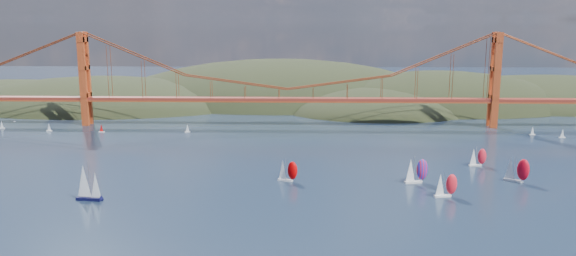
# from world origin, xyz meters

# --- Properties ---
(ground) EXTENTS (1200.00, 1200.00, 0.00)m
(ground) POSITION_xyz_m (0.00, 0.00, 0.00)
(ground) COLOR black
(ground) RESTS_ON ground
(headlands) EXTENTS (725.00, 225.00, 96.00)m
(headlands) POSITION_xyz_m (44.95, 278.29, -12.46)
(headlands) COLOR black
(headlands) RESTS_ON ground
(bridge) EXTENTS (552.00, 12.00, 55.00)m
(bridge) POSITION_xyz_m (-1.75, 180.00, 32.23)
(bridge) COLOR maroon
(bridge) RESTS_ON ground
(sloop_navy) EXTENTS (9.19, 5.51, 13.93)m
(sloop_navy) POSITION_xyz_m (-65.26, 38.44, 6.15)
(sloop_navy) COLOR black
(sloop_navy) RESTS_ON ground
(racer_0) EXTENTS (8.21, 5.28, 9.18)m
(racer_0) POSITION_xyz_m (3.61, 63.96, 4.34)
(racer_0) COLOR white
(racer_0) RESTS_ON ground
(racer_1) EXTENTS (8.34, 4.17, 9.38)m
(racer_1) POSITION_xyz_m (60.43, 45.99, 4.43)
(racer_1) COLOR white
(racer_1) RESTS_ON ground
(racer_2) EXTENTS (9.30, 7.81, 10.72)m
(racer_2) POSITION_xyz_m (92.45, 65.85, 5.07)
(racer_2) COLOR white
(racer_2) RESTS_ON ground
(racer_3) EXTENTS (7.65, 3.66, 8.62)m
(racer_3) POSITION_xyz_m (84.64, 89.46, 4.07)
(racer_3) COLOR silver
(racer_3) RESTS_ON ground
(racer_rwb) EXTENTS (9.46, 5.22, 10.61)m
(racer_rwb) POSITION_xyz_m (53.26, 63.05, 5.01)
(racer_rwb) COLOR white
(racer_rwb) RESTS_ON ground
(distant_boat_0) EXTENTS (3.00, 2.00, 4.70)m
(distant_boat_0) POSITION_xyz_m (-164.71, 165.51, 2.41)
(distant_boat_0) COLOR silver
(distant_boat_0) RESTS_ON ground
(distant_boat_1) EXTENTS (3.00, 2.00, 4.70)m
(distant_boat_1) POSITION_xyz_m (-134.08, 159.13, 2.41)
(distant_boat_1) COLOR silver
(distant_boat_1) RESTS_ON ground
(distant_boat_2) EXTENTS (3.00, 2.00, 4.70)m
(distant_boat_2) POSITION_xyz_m (-103.45, 157.05, 2.41)
(distant_boat_2) COLOR silver
(distant_boat_2) RESTS_ON ground
(distant_boat_3) EXTENTS (3.00, 2.00, 4.70)m
(distant_boat_3) POSITION_xyz_m (-55.20, 158.02, 2.41)
(distant_boat_3) COLOR silver
(distant_boat_3) RESTS_ON ground
(distant_boat_4) EXTENTS (3.00, 2.00, 4.70)m
(distant_boat_4) POSITION_xyz_m (134.58, 156.82, 2.41)
(distant_boat_4) COLOR silver
(distant_boat_4) RESTS_ON ground
(distant_boat_5) EXTENTS (3.00, 2.00, 4.70)m
(distant_boat_5) POSITION_xyz_m (147.62, 149.90, 2.41)
(distant_boat_5) COLOR silver
(distant_boat_5) RESTS_ON ground
(gull) EXTENTS (0.90, 0.25, 0.17)m
(gull) POSITION_xyz_m (-84.70, 30.56, 29.31)
(gull) COLOR white
(gull) RESTS_ON ground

